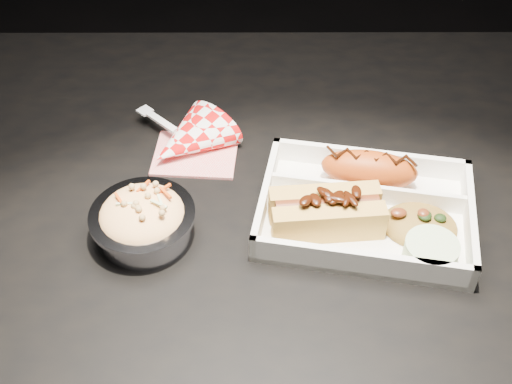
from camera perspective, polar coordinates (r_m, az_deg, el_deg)
dining_table at (r=0.88m, az=3.06°, el=-4.62°), size 1.20×0.80×0.75m
food_tray at (r=0.79m, az=9.63°, el=-1.81°), size 0.28×0.22×0.04m
fried_pastry at (r=0.81m, az=10.02°, el=2.00°), size 0.13×0.07×0.05m
hotdog at (r=0.75m, az=6.30°, el=-1.63°), size 0.14×0.07×0.06m
fried_rice_mound at (r=0.77m, az=14.48°, el=-2.33°), size 0.10×0.09×0.03m
cupcake_liner at (r=0.74m, az=15.24°, el=-5.24°), size 0.06×0.06×0.03m
foil_coleslaw_cup at (r=0.75m, az=-10.03°, el=-2.37°), size 0.12×0.12×0.06m
napkin_fork at (r=0.87m, az=-6.08°, el=4.51°), size 0.15×0.15×0.10m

